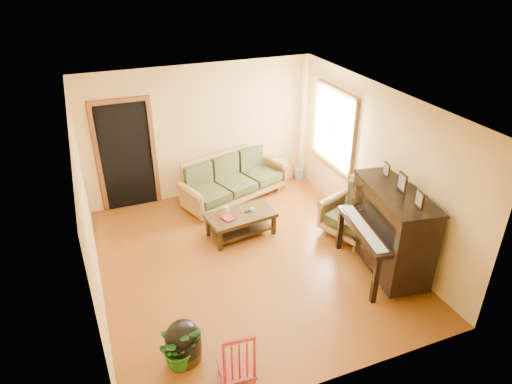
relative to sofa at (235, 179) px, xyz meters
name	(u,v)px	position (x,y,z in m)	size (l,w,h in m)	color
floor	(248,260)	(-0.47, -1.96, -0.46)	(5.00, 5.00, 0.00)	#66320D
doorway	(127,157)	(-1.92, 0.52, 0.57)	(1.08, 0.16, 2.05)	black
window	(334,128)	(1.74, -0.66, 1.04)	(0.12, 1.36, 1.46)	white
sofa	(235,179)	(0.00, 0.00, 0.00)	(2.13, 0.89, 0.91)	olive
coffee_table	(241,224)	(-0.32, -1.22, -0.25)	(1.15, 0.63, 0.42)	black
armchair	(353,213)	(1.43, -1.97, 0.01)	(0.89, 0.93, 0.93)	olive
piano	(391,231)	(1.44, -2.95, 0.23)	(0.92, 1.56, 1.38)	black
footstool	(184,345)	(-1.89, -3.52, -0.25)	(0.44, 0.44, 0.42)	black
red_chair	(236,356)	(-1.42, -4.09, -0.04)	(0.39, 0.43, 0.84)	maroon
leaning_frame	(284,168)	(1.25, 0.42, -0.17)	(0.43, 0.10, 0.57)	#BA8E3E
ceramic_crock	(299,174)	(1.59, 0.36, -0.34)	(0.18, 0.18, 0.23)	#3546A0
potted_plant	(179,346)	(-1.95, -3.59, -0.16)	(0.53, 0.46, 0.59)	#1A5317
book	(224,220)	(-0.65, -1.31, -0.03)	(0.18, 0.24, 0.02)	maroon
candle	(227,210)	(-0.53, -1.11, 0.03)	(0.08, 0.08, 0.13)	white
glass_jar	(252,209)	(-0.10, -1.20, -0.01)	(0.08, 0.08, 0.05)	silver
remote	(249,211)	(-0.17, -1.20, -0.03)	(0.16, 0.04, 0.02)	black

